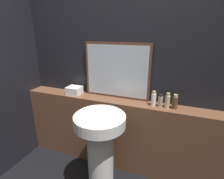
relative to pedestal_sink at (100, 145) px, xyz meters
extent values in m
cube|color=black|center=(0.03, 0.58, 0.69)|extent=(8.00, 0.06, 2.50)
cube|color=brown|center=(0.03, 0.44, -0.12)|extent=(2.43, 0.22, 0.88)
cylinder|color=silver|center=(0.00, 0.00, -0.17)|extent=(0.26, 0.26, 0.78)
cylinder|color=silver|center=(0.00, 0.00, 0.28)|extent=(0.50, 0.50, 0.11)
torus|color=silver|center=(0.00, 0.00, 0.33)|extent=(0.48, 0.48, 0.02)
cube|color=#563323|center=(-0.02, 0.53, 0.64)|extent=(0.78, 0.03, 0.64)
cube|color=#B2BCC6|center=(-0.02, 0.52, 0.64)|extent=(0.73, 0.02, 0.59)
cube|color=white|center=(-0.55, 0.44, 0.37)|extent=(0.17, 0.16, 0.10)
cylinder|color=white|center=(0.43, 0.44, 0.39)|extent=(0.05, 0.05, 0.14)
cylinder|color=tan|center=(0.43, 0.44, 0.47)|extent=(0.04, 0.04, 0.03)
cylinder|color=gray|center=(0.50, 0.44, 0.38)|extent=(0.05, 0.05, 0.11)
cylinder|color=black|center=(0.50, 0.44, 0.45)|extent=(0.03, 0.03, 0.02)
cylinder|color=#C6B284|center=(0.57, 0.44, 0.39)|extent=(0.05, 0.05, 0.13)
cylinder|color=tan|center=(0.57, 0.44, 0.47)|extent=(0.04, 0.04, 0.03)
cylinder|color=#4C3823|center=(0.65, 0.44, 0.39)|extent=(0.05, 0.05, 0.13)
cylinder|color=tan|center=(0.65, 0.44, 0.46)|extent=(0.04, 0.04, 0.03)
camera|label=1|loc=(0.64, -1.33, 1.10)|focal=28.00mm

